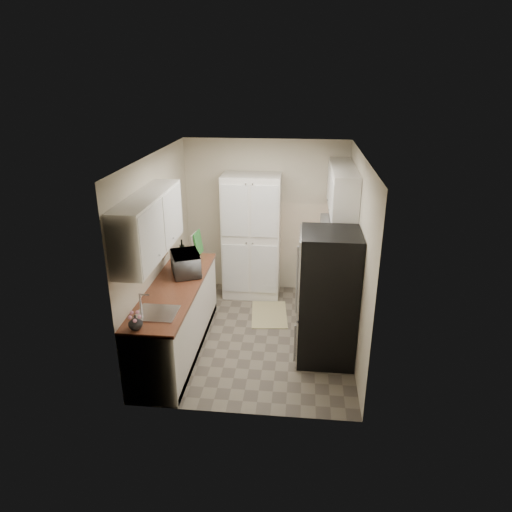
{
  "coord_description": "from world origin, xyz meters",
  "views": [
    {
      "loc": [
        0.57,
        -5.51,
        3.41
      ],
      "look_at": [
        -0.01,
        0.15,
        1.14
      ],
      "focal_mm": 32.0,
      "sensor_mm": 36.0,
      "label": 1
    }
  ],
  "objects_px": {
    "pantry_cabinet": "(252,237)",
    "toaster_oven": "(325,240)",
    "electric_range": "(326,295)",
    "microwave": "(186,264)",
    "wine_bottle": "(182,251)",
    "refrigerator": "(328,297)"
  },
  "relations": [
    {
      "from": "pantry_cabinet",
      "to": "toaster_oven",
      "type": "distance_m",
      "value": 1.16
    },
    {
      "from": "electric_range",
      "to": "toaster_oven",
      "type": "height_order",
      "value": "electric_range"
    },
    {
      "from": "refrigerator",
      "to": "toaster_oven",
      "type": "bearing_deg",
      "value": 89.5
    },
    {
      "from": "pantry_cabinet",
      "to": "wine_bottle",
      "type": "distance_m",
      "value": 1.26
    },
    {
      "from": "electric_range",
      "to": "wine_bottle",
      "type": "xyz_separation_m",
      "value": [
        -2.08,
        0.05,
        0.58
      ]
    },
    {
      "from": "electric_range",
      "to": "wine_bottle",
      "type": "bearing_deg",
      "value": 178.69
    },
    {
      "from": "pantry_cabinet",
      "to": "microwave",
      "type": "height_order",
      "value": "pantry_cabinet"
    },
    {
      "from": "pantry_cabinet",
      "to": "refrigerator",
      "type": "bearing_deg",
      "value": -56.54
    },
    {
      "from": "pantry_cabinet",
      "to": "wine_bottle",
      "type": "height_order",
      "value": "pantry_cabinet"
    },
    {
      "from": "refrigerator",
      "to": "toaster_oven",
      "type": "distance_m",
      "value": 1.63
    },
    {
      "from": "electric_range",
      "to": "wine_bottle",
      "type": "distance_m",
      "value": 2.16
    },
    {
      "from": "microwave",
      "to": "toaster_oven",
      "type": "distance_m",
      "value": 2.25
    },
    {
      "from": "pantry_cabinet",
      "to": "refrigerator",
      "type": "relative_size",
      "value": 1.18
    },
    {
      "from": "wine_bottle",
      "to": "refrigerator",
      "type": "bearing_deg",
      "value": -22.52
    },
    {
      "from": "microwave",
      "to": "toaster_oven",
      "type": "relative_size",
      "value": 1.46
    },
    {
      "from": "microwave",
      "to": "wine_bottle",
      "type": "height_order",
      "value": "microwave"
    },
    {
      "from": "electric_range",
      "to": "microwave",
      "type": "xyz_separation_m",
      "value": [
        -1.91,
        -0.42,
        0.59
      ]
    },
    {
      "from": "toaster_oven",
      "to": "pantry_cabinet",
      "type": "bearing_deg",
      "value": -163.56
    },
    {
      "from": "toaster_oven",
      "to": "refrigerator",
      "type": "bearing_deg",
      "value": -68.82
    },
    {
      "from": "pantry_cabinet",
      "to": "electric_range",
      "type": "height_order",
      "value": "pantry_cabinet"
    },
    {
      "from": "microwave",
      "to": "toaster_oven",
      "type": "bearing_deg",
      "value": -79.65
    },
    {
      "from": "pantry_cabinet",
      "to": "toaster_oven",
      "type": "xyz_separation_m",
      "value": [
        1.15,
        -0.11,
        0.02
      ]
    }
  ]
}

